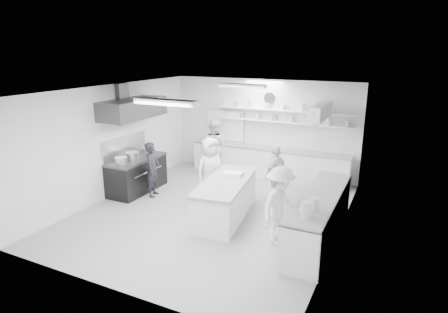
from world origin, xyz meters
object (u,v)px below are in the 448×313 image
at_px(back_counter, 268,162).
at_px(cook_stove, 153,169).
at_px(right_counter, 319,218).
at_px(stove, 137,176).
at_px(cook_back, 214,147).
at_px(prep_island, 226,200).

bearing_deg(back_counter, cook_stove, -127.84).
bearing_deg(back_counter, right_counter, -55.35).
bearing_deg(right_counter, stove, 173.48).
relative_size(back_counter, cook_back, 2.82).
relative_size(stove, cook_stove, 1.19).
relative_size(cook_stove, cook_back, 0.85).
bearing_deg(right_counter, cook_stove, 173.97).
height_order(right_counter, cook_stove, cook_stove).
bearing_deg(cook_stove, stove, 62.49).
distance_m(stove, back_counter, 4.03).
xyz_separation_m(stove, cook_stove, (0.64, -0.11, 0.30)).
bearing_deg(back_counter, stove, -136.01).
distance_m(stove, right_counter, 5.28).
distance_m(right_counter, prep_island, 2.24).
bearing_deg(back_counter, cook_back, -163.98).
height_order(stove, prep_island, stove).
relative_size(stove, right_counter, 0.55).
bearing_deg(prep_island, cook_back, 114.26).
bearing_deg(cook_stove, right_counter, -113.53).
distance_m(back_counter, cook_stove, 3.70).
bearing_deg(prep_island, back_counter, 83.85).
relative_size(right_counter, cook_back, 1.86).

